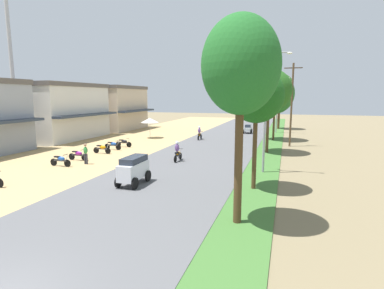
% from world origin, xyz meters
% --- Properties ---
extents(shophouse_mid, '(8.75, 11.09, 6.90)m').
position_xyz_m(shophouse_mid, '(-19.97, 26.85, 3.46)').
color(shophouse_mid, silver).
rests_on(shophouse_mid, ground).
extents(shophouse_far, '(10.09, 9.95, 6.90)m').
position_xyz_m(shophouse_far, '(-19.98, 38.31, 3.46)').
color(shophouse_far, '#C6B299').
rests_on(shophouse_far, ground).
extents(parked_motorbike_third, '(1.80, 0.54, 0.94)m').
position_xyz_m(parked_motorbike_third, '(-8.90, 13.81, 0.55)').
color(parked_motorbike_third, black).
rests_on(parked_motorbike_third, dirt_shoulder).
extents(parked_motorbike_fourth, '(1.80, 0.54, 0.94)m').
position_xyz_m(parked_motorbike_fourth, '(-9.04, 16.03, 0.55)').
color(parked_motorbike_fourth, black).
rests_on(parked_motorbike_fourth, dirt_shoulder).
extents(parked_motorbike_fifth, '(1.80, 0.54, 0.94)m').
position_xyz_m(parked_motorbike_fifth, '(-8.91, 19.28, 0.55)').
color(parked_motorbike_fifth, black).
rests_on(parked_motorbike_fifth, dirt_shoulder).
extents(parked_motorbike_sixth, '(1.80, 0.54, 0.94)m').
position_xyz_m(parked_motorbike_sixth, '(-9.04, 21.32, 0.55)').
color(parked_motorbike_sixth, black).
rests_on(parked_motorbike_sixth, dirt_shoulder).
extents(parked_motorbike_seventh, '(1.80, 0.54, 0.94)m').
position_xyz_m(parked_motorbike_seventh, '(-8.87, 23.16, 0.55)').
color(parked_motorbike_seventh, black).
rests_on(parked_motorbike_seventh, dirt_shoulder).
extents(vendor_umbrella, '(2.20, 2.20, 2.52)m').
position_xyz_m(vendor_umbrella, '(-9.24, 30.38, 2.31)').
color(vendor_umbrella, '#99999E').
rests_on(vendor_umbrella, dirt_shoulder).
extents(pedestrian_on_shoulder, '(0.38, 0.26, 1.62)m').
position_xyz_m(pedestrian_on_shoulder, '(-7.57, 15.03, 0.96)').
color(pedestrian_on_shoulder, '#33333D').
rests_on(pedestrian_on_shoulder, dirt_shoulder).
extents(median_tree_nearest, '(3.10, 3.10, 8.37)m').
position_xyz_m(median_tree_nearest, '(5.42, 7.43, 6.43)').
color(median_tree_nearest, '#4C351E').
rests_on(median_tree_nearest, median_strip).
extents(median_tree_second, '(3.02, 3.02, 6.79)m').
position_xyz_m(median_tree_second, '(5.57, 12.46, 5.31)').
color(median_tree_second, '#4C351E').
rests_on(median_tree_second, median_strip).
extents(median_tree_third, '(4.13, 4.13, 7.74)m').
position_xyz_m(median_tree_third, '(5.56, 24.43, 5.82)').
color(median_tree_third, '#4C351E').
rests_on(median_tree_third, median_strip).
extents(median_tree_fourth, '(4.51, 4.51, 7.96)m').
position_xyz_m(median_tree_fourth, '(5.76, 33.38, 5.60)').
color(median_tree_fourth, '#4C351E').
rests_on(median_tree_fourth, median_strip).
extents(median_tree_fifth, '(4.08, 4.08, 8.84)m').
position_xyz_m(median_tree_fifth, '(5.98, 46.76, 6.95)').
color(median_tree_fifth, '#4C351E').
rests_on(median_tree_fifth, median_strip).
extents(streetlamp_near, '(3.16, 0.20, 8.20)m').
position_xyz_m(streetlamp_near, '(5.80, 16.53, 4.76)').
color(streetlamp_near, gray).
rests_on(streetlamp_near, median_strip).
extents(streetlamp_mid, '(3.16, 0.20, 8.02)m').
position_xyz_m(streetlamp_mid, '(5.80, 41.08, 4.67)').
color(streetlamp_mid, gray).
rests_on(streetlamp_mid, median_strip).
extents(utility_pole_near, '(1.80, 0.20, 8.67)m').
position_xyz_m(utility_pole_near, '(7.64, 29.08, 4.52)').
color(utility_pole_near, brown).
rests_on(utility_pole_near, ground).
extents(car_van_white, '(1.19, 2.41, 1.67)m').
position_xyz_m(car_van_white, '(-1.35, 11.12, 1.02)').
color(car_van_white, silver).
rests_on(car_van_white, road_strip).
extents(car_hatchback_silver, '(1.04, 2.00, 1.23)m').
position_xyz_m(car_hatchback_silver, '(2.03, 38.93, 0.75)').
color(car_hatchback_silver, '#B7BCC1').
rests_on(car_hatchback_silver, road_strip).
extents(motorbike_ahead_second, '(0.54, 1.80, 1.66)m').
position_xyz_m(motorbike_ahead_second, '(-1.11, 18.15, 0.86)').
color(motorbike_ahead_second, black).
rests_on(motorbike_ahead_second, road_strip).
extents(motorbike_ahead_third, '(0.54, 1.80, 1.66)m').
position_xyz_m(motorbike_ahead_third, '(-2.81, 30.69, 0.86)').
color(motorbike_ahead_third, black).
rests_on(motorbike_ahead_third, road_strip).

